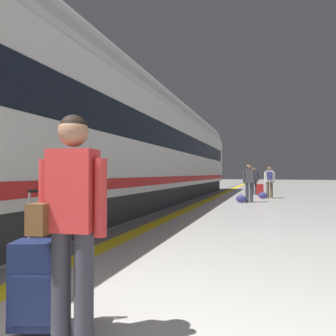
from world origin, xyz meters
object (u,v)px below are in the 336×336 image
(high_speed_train, at_px, (116,135))
(passenger_mid, at_px, (254,178))
(traveller_foreground, at_px, (71,212))
(duffel_bag_near, at_px, (241,199))
(passenger_near, at_px, (249,180))
(passenger_far, at_px, (270,179))
(duffel_bag_far, at_px, (263,195))
(suitcase_mid, at_px, (260,189))
(rolling_suitcase_foreground, at_px, (39,283))

(high_speed_train, height_order, passenger_mid, high_speed_train)
(traveller_foreground, xyz_separation_m, duffel_bag_near, (0.29, 10.80, -0.80))
(passenger_near, xyz_separation_m, passenger_far, (0.84, 2.48, -0.00))
(duffel_bag_near, xyz_separation_m, passenger_mid, (0.34, 4.77, 0.81))
(passenger_mid, bearing_deg, passenger_far, -69.18)
(passenger_mid, bearing_deg, high_speed_train, -114.14)
(passenger_near, xyz_separation_m, duffel_bag_far, (0.51, 2.21, -0.82))
(high_speed_train, distance_m, duffel_bag_far, 8.23)
(high_speed_train, xyz_separation_m, passenger_near, (3.98, 4.28, -1.53))
(high_speed_train, xyz_separation_m, duffel_bag_near, (3.66, 4.14, -2.35))
(duffel_bag_near, distance_m, suitcase_mid, 4.64)
(passenger_mid, height_order, suitcase_mid, passenger_mid)
(rolling_suitcase_foreground, relative_size, suitcase_mid, 1.08)
(high_speed_train, height_order, traveller_foreground, high_speed_train)
(traveller_foreground, xyz_separation_m, passenger_near, (0.61, 10.94, 0.02))
(traveller_foreground, xyz_separation_m, passenger_far, (1.44, 13.42, 0.01))
(traveller_foreground, height_order, passenger_near, passenger_near)
(duffel_bag_near, xyz_separation_m, duffel_bag_far, (0.83, 2.35, 0.00))
(passenger_near, bearing_deg, rolling_suitcase_foreground, -94.94)
(duffel_bag_far, bearing_deg, passenger_near, -103.11)
(suitcase_mid, bearing_deg, duffel_bag_near, -98.10)
(rolling_suitcase_foreground, xyz_separation_m, passenger_far, (1.78, 13.36, 0.58))
(passenger_near, height_order, duffel_bag_far, passenger_near)
(passenger_near, height_order, passenger_far, passenger_near)
(high_speed_train, distance_m, passenger_far, 8.44)
(high_speed_train, xyz_separation_m, passenger_far, (4.81, 6.76, -1.53))
(traveller_foreground, bearing_deg, high_speed_train, 116.83)
(rolling_suitcase_foreground, distance_m, duffel_bag_near, 10.76)
(traveller_foreground, bearing_deg, passenger_mid, 87.71)
(high_speed_train, height_order, passenger_near, high_speed_train)
(suitcase_mid, distance_m, passenger_far, 2.13)
(traveller_foreground, bearing_deg, passenger_far, 83.86)
(high_speed_train, relative_size, suitcase_mid, 28.62)
(suitcase_mid, xyz_separation_m, duffel_bag_far, (0.18, -2.24, -0.19))
(high_speed_train, height_order, duffel_bag_far, high_speed_train)
(suitcase_mid, bearing_deg, passenger_far, -75.72)
(passenger_near, xyz_separation_m, suitcase_mid, (0.33, 4.46, -0.63))
(duffel_bag_near, height_order, suitcase_mid, suitcase_mid)
(traveller_foreground, relative_size, passenger_mid, 1.01)
(passenger_far, distance_m, duffel_bag_far, 0.92)
(suitcase_mid, height_order, passenger_far, passenger_far)
(rolling_suitcase_foreground, height_order, duffel_bag_near, rolling_suitcase_foreground)
(passenger_near, bearing_deg, suitcase_mid, 85.72)
(traveller_foreground, relative_size, duffel_bag_far, 3.75)
(traveller_foreground, relative_size, passenger_near, 0.99)
(rolling_suitcase_foreground, relative_size, passenger_far, 0.68)
(passenger_near, bearing_deg, passenger_far, 71.40)
(duffel_bag_near, relative_size, passenger_far, 0.27)
(passenger_mid, bearing_deg, duffel_bag_far, -78.39)
(duffel_bag_far, bearing_deg, passenger_far, 40.31)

